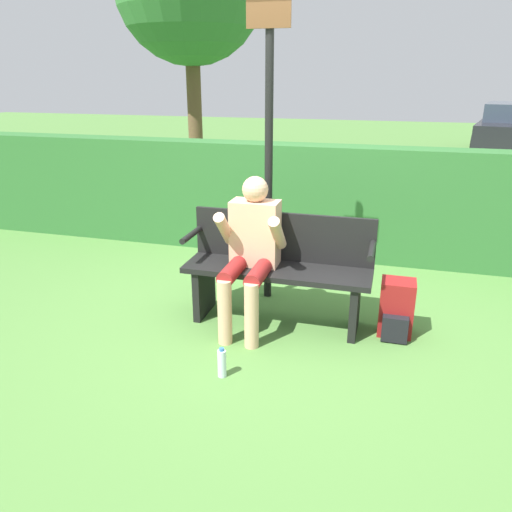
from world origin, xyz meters
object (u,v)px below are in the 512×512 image
Objects in this scene: person_seated at (251,246)px; water_bottle at (222,363)px; park_bench at (279,267)px; signpost at (269,139)px; backpack at (396,310)px.

person_seated reaches higher than water_bottle.
park_bench is 1.09m from signpost.
person_seated is at bearing 91.51° from water_bottle.
park_bench is at bearing 79.46° from water_bottle.
backpack is (1.16, 0.13, -0.47)m from person_seated.
water_bottle is at bearing -88.49° from person_seated.
water_bottle is at bearing -88.79° from signpost.
person_seated is 5.54× the size of water_bottle.
signpost reaches higher than backpack.
park_bench is at bearing 34.93° from person_seated.
water_bottle is 1.93m from signpost.
signpost is at bearing 159.14° from backpack.
backpack is at bearing -0.35° from park_bench.
signpost reaches higher than park_bench.
signpost is at bearing 91.21° from water_bottle.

